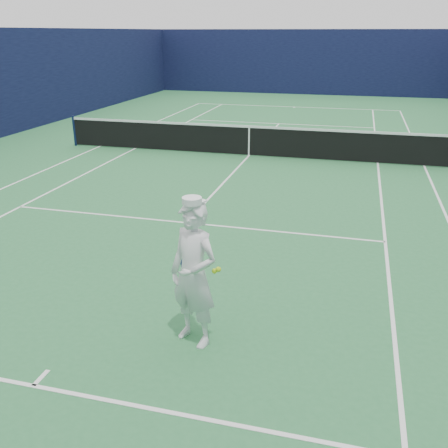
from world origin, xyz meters
name	(u,v)px	position (x,y,z in m)	size (l,w,h in m)	color
ground	(249,156)	(0.00, 0.00, 0.00)	(80.00, 80.00, 0.00)	#2A703D
court_markings	(249,156)	(0.00, 0.00, 0.00)	(11.03, 23.83, 0.01)	white
windscreen_fence	(250,94)	(0.00, 0.00, 2.00)	(20.12, 36.12, 4.00)	#0E1133
tennis_net	(249,139)	(0.00, 0.00, 0.55)	(12.88, 0.09, 1.07)	#141E4C
tennis_player	(194,274)	(1.54, -10.52, 0.98)	(0.84, 0.75, 2.01)	white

